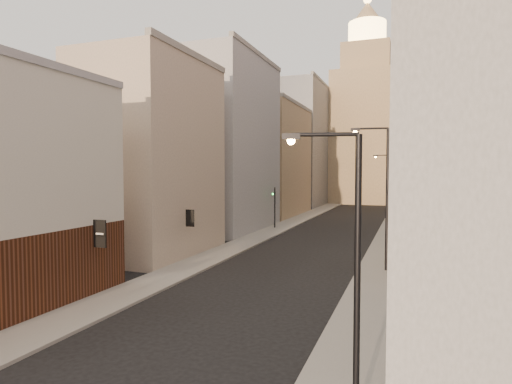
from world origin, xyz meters
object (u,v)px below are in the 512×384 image
(traffic_light_right, at_px, (392,204))
(streetlamp_near, at_px, (349,262))
(white_tower, at_px, (421,106))
(traffic_light_left, at_px, (275,200))
(clock_tower, at_px, (366,122))
(streetlamp_mid, at_px, (383,190))
(streetlamp_far, at_px, (390,186))

(traffic_light_right, bearing_deg, streetlamp_near, 79.45)
(traffic_light_right, bearing_deg, white_tower, -105.10)
(traffic_light_left, bearing_deg, clock_tower, -105.37)
(streetlamp_near, distance_m, traffic_light_left, 40.15)
(streetlamp_mid, xyz_separation_m, streetlamp_far, (-0.61, 23.58, -0.56))
(streetlamp_near, relative_size, streetlamp_mid, 0.80)
(streetlamp_near, height_order, traffic_light_left, streetlamp_near)
(traffic_light_left, relative_size, traffic_light_right, 1.00)
(white_tower, xyz_separation_m, streetlamp_near, (-3.09, -71.26, -14.04))
(white_tower, xyz_separation_m, traffic_light_left, (-16.96, -33.59, -15.08))
(clock_tower, bearing_deg, streetlamp_far, -80.60)
(white_tower, height_order, streetlamp_near, white_tower)
(clock_tower, xyz_separation_m, streetlamp_far, (7.06, -42.66, -12.52))
(streetlamp_far, relative_size, traffic_light_left, 1.79)
(traffic_light_left, bearing_deg, traffic_light_right, 144.01)
(clock_tower, distance_m, traffic_light_right, 57.09)
(streetlamp_mid, xyz_separation_m, traffic_light_left, (-13.62, 18.65, -2.15))
(streetlamp_mid, distance_m, traffic_light_right, 11.52)
(white_tower, bearing_deg, traffic_light_right, -94.42)
(white_tower, relative_size, traffic_light_right, 8.30)
(white_tower, relative_size, streetlamp_mid, 4.17)
(streetlamp_near, distance_m, streetlamp_far, 42.61)
(streetlamp_mid, height_order, traffic_light_right, streetlamp_mid)
(streetlamp_mid, height_order, streetlamp_far, streetlamp_mid)
(streetlamp_mid, distance_m, streetlamp_far, 23.60)
(clock_tower, relative_size, streetlamp_far, 5.02)
(clock_tower, height_order, streetlamp_mid, clock_tower)
(streetlamp_mid, bearing_deg, traffic_light_left, 115.52)
(white_tower, height_order, traffic_light_left, white_tower)
(clock_tower, distance_m, traffic_light_left, 50.00)
(streetlamp_near, relative_size, traffic_light_left, 1.60)
(clock_tower, xyz_separation_m, traffic_light_left, (-5.96, -47.59, -14.11))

